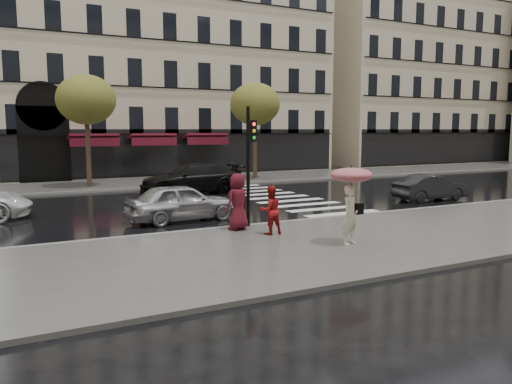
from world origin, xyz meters
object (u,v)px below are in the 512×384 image
car_silver (181,202)px  car_black (192,179)px  woman_red (270,210)px  woman_umbrella (351,192)px  man_burgundy (238,202)px  car_darkgrey (431,188)px  traffic_light (250,155)px

car_silver → car_black: 8.33m
woman_red → woman_umbrella: bearing=120.9°
man_burgundy → car_silver: bearing=-92.3°
woman_red → car_darkgrey: 11.87m
car_silver → woman_umbrella: bearing=-160.0°
traffic_light → car_black: traffic_light is taller
car_darkgrey → car_black: (-9.60, 7.91, 0.18)m
traffic_light → car_darkgrey: bearing=12.5°
man_burgundy → traffic_light: traffic_light is taller
woman_umbrella → car_darkgrey: 11.67m
woman_red → car_darkgrey: woman_red is taller
woman_red → car_black: 11.98m
man_burgundy → car_black: (2.21, 10.73, -0.26)m
man_burgundy → traffic_light: (0.60, 0.32, 1.55)m
car_black → car_silver: bearing=-18.9°
car_darkgrey → traffic_light: bearing=105.6°
woman_umbrella → woman_red: (-1.41, 2.32, -0.76)m
woman_red → traffic_light: 2.26m
car_darkgrey → car_black: bearing=53.5°
traffic_light → car_silver: (-1.57, 2.70, -1.90)m
woman_umbrella → woman_red: size_ratio=1.49×
woman_red → car_silver: size_ratio=0.37×
car_silver → car_black: bearing=-27.2°
woman_red → car_black: size_ratio=0.28×
woman_red → man_burgundy: bearing=-61.9°
traffic_light → car_silver: traffic_light is taller
woman_umbrella → car_darkgrey: (9.78, 6.28, -1.03)m
car_silver → man_burgundy: bearing=-167.1°
woman_red → man_burgundy: 1.32m
man_burgundy → car_silver: 3.19m
man_burgundy → car_silver: size_ratio=0.45×
traffic_light → car_darkgrey: traffic_light is taller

